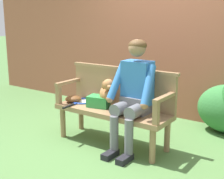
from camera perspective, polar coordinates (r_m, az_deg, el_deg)
ground_plane at (r=4.05m, az=-0.00°, el=-9.77°), size 40.00×40.00×0.00m
brick_garden_fence at (r=5.13m, az=10.54°, el=9.55°), size 8.00×0.30×2.55m
garden_bench at (r=3.91m, az=-0.00°, el=-4.48°), size 1.51×0.49×0.46m
bench_backrest at (r=4.00m, az=1.77°, el=0.63°), size 1.55×0.06×0.50m
bench_armrest_left_end at (r=4.22m, az=-8.61°, el=0.40°), size 0.06×0.49×0.28m
bench_armrest_right_end at (r=3.42m, az=8.96°, el=-2.65°), size 0.06×0.49×0.28m
person_seated at (r=3.65m, az=3.97°, el=-0.36°), size 0.56×0.64×1.33m
dog_on_bench at (r=3.90m, az=-0.86°, el=-0.61°), size 0.34×0.34×0.39m
tennis_racket at (r=4.22m, az=-5.64°, el=-2.17°), size 0.32×0.57×0.03m
baseball_glove at (r=4.22m, az=-7.06°, el=-1.72°), size 0.28×0.26×0.09m
sports_bag at (r=3.98m, az=-2.33°, el=-2.17°), size 0.31×0.25×0.14m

